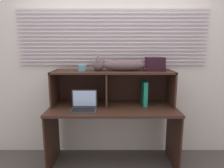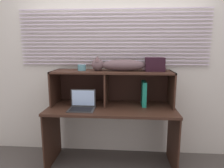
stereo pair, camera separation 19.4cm
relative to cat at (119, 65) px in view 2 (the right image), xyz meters
The scene contains 9 objects.
back_panel_with_blinds 0.27m from the cat, 110.32° to the left, with size 4.40×0.08×2.50m.
desk 0.68m from the cat, 128.27° to the right, with size 1.58×0.66×0.78m.
hutch_shelf_unit 0.22m from the cat, 160.35° to the left, with size 1.52×0.41×0.44m.
cat is the anchor object (origin of this frame).
laptop 0.68m from the cat, 153.35° to the right, with size 0.31×0.23×0.23m.
binder_upright 0.48m from the cat, ahead, with size 0.05×0.25×0.31m, color #188165.
book_stack 0.64m from the cat, behind, with size 0.15×0.21×0.05m.
small_basket 0.48m from the cat, behind, with size 0.10×0.10×0.07m, color teal.
storage_box 0.44m from the cat, ahead, with size 0.23×0.16×0.17m, color black.
Camera 2 is at (0.18, -2.21, 1.53)m, focal length 32.07 mm.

